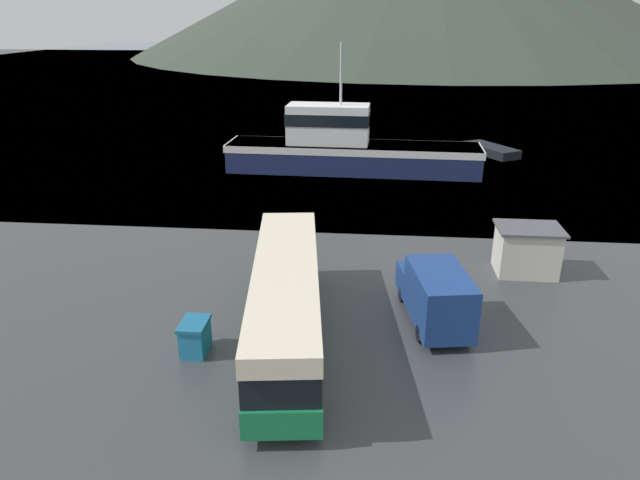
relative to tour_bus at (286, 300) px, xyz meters
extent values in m
plane|color=slate|center=(1.21, 132.32, -1.87)|extent=(240.00, 240.00, 0.00)
cube|color=#146B3D|center=(0.00, -0.01, -0.92)|extent=(4.05, 12.84, 1.01)
cube|color=black|center=(0.00, -0.01, 0.16)|extent=(3.97, 12.58, 1.15)
cube|color=beige|center=(0.00, -0.01, 1.10)|extent=(4.05, 12.84, 0.72)
cube|color=black|center=(-0.79, 6.27, -0.04)|extent=(2.17, 0.33, 1.55)
cylinder|color=black|center=(-1.63, 4.23, -1.42)|extent=(0.41, 0.93, 0.90)
cylinder|color=black|center=(0.53, 4.51, -1.42)|extent=(0.41, 0.93, 0.90)
cylinder|color=black|center=(-0.53, -4.54, -1.42)|extent=(0.41, 0.93, 0.90)
cylinder|color=black|center=(1.64, -4.26, -1.42)|extent=(0.41, 0.93, 0.90)
cube|color=navy|center=(6.13, 1.54, -0.40)|extent=(2.74, 4.26, 2.25)
cube|color=navy|center=(5.65, 4.33, -0.90)|extent=(2.36, 2.03, 1.24)
cube|color=black|center=(5.79, 3.51, 0.11)|extent=(1.77, 0.36, 0.79)
cylinder|color=black|center=(4.76, 3.95, -1.52)|extent=(0.34, 0.73, 0.70)
cylinder|color=black|center=(6.62, 4.26, -1.52)|extent=(0.34, 0.73, 0.70)
cylinder|color=black|center=(5.35, 0.49, -1.52)|extent=(0.34, 0.73, 0.70)
cylinder|color=black|center=(7.21, 0.81, -1.52)|extent=(0.34, 0.73, 0.70)
cube|color=#19234C|center=(1.51, 27.08, -0.71)|extent=(20.88, 4.98, 2.31)
cube|color=white|center=(1.51, 27.08, 0.15)|extent=(21.08, 5.03, 0.58)
cube|color=white|center=(-0.57, 27.15, 2.02)|extent=(6.74, 3.22, 3.17)
cube|color=black|center=(-0.57, 27.15, 2.50)|extent=(6.87, 3.31, 0.95)
cylinder|color=#B2B2B7|center=(0.43, 27.12, 6.01)|extent=(0.20, 0.20, 4.81)
cube|color=teal|center=(-3.43, -1.14, -1.27)|extent=(0.93, 1.33, 1.21)
cube|color=#1A5F86|center=(-3.43, -1.14, -0.59)|extent=(1.02, 1.46, 0.13)
cube|color=beige|center=(11.11, 7.69, -0.70)|extent=(2.91, 2.18, 2.35)
cube|color=#4C4C51|center=(11.11, 7.69, 0.54)|extent=(3.20, 2.40, 0.12)
cube|color=black|center=(14.19, 34.51, -1.47)|extent=(4.92, 6.02, 0.79)
camera|label=1|loc=(3.23, -19.73, 10.48)|focal=32.00mm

